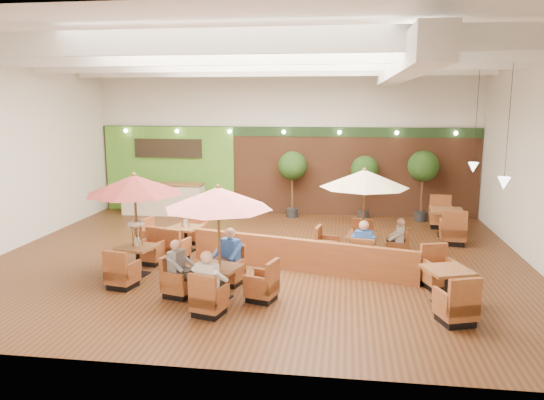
% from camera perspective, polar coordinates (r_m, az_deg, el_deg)
% --- Properties ---
extents(room, '(14.04, 14.00, 5.52)m').
position_cam_1_polar(room, '(14.79, 0.19, 8.65)').
color(room, '#381E0F').
rests_on(room, ground).
extents(service_counter, '(3.00, 0.75, 1.18)m').
position_cam_1_polar(service_counter, '(20.00, -11.59, 0.11)').
color(service_counter, beige).
rests_on(service_counter, ground).
extents(booth_divider, '(5.65, 1.66, 0.80)m').
position_cam_1_polar(booth_divider, '(13.09, 3.00, -5.95)').
color(booth_divider, brown).
rests_on(booth_divider, ground).
extents(table_0, '(2.29, 2.51, 2.49)m').
position_cam_1_polar(table_0, '(12.84, -14.52, 0.19)').
color(table_0, brown).
rests_on(table_0, ground).
extents(table_1, '(2.50, 2.50, 2.45)m').
position_cam_1_polar(table_1, '(10.98, -5.76, -2.27)').
color(table_1, brown).
rests_on(table_1, ground).
extents(table_2, '(2.47, 2.47, 2.47)m').
position_cam_1_polar(table_2, '(13.74, 9.85, 0.24)').
color(table_2, brown).
rests_on(table_2, ground).
extents(table_3, '(1.75, 2.52, 1.49)m').
position_cam_1_polar(table_3, '(15.02, -10.09, -3.79)').
color(table_3, brown).
rests_on(table_3, ground).
extents(table_4, '(1.10, 2.74, 0.97)m').
position_cam_1_polar(table_4, '(11.55, 18.27, -8.90)').
color(table_4, brown).
rests_on(table_4, ground).
extents(table_5, '(1.03, 2.87, 1.06)m').
position_cam_1_polar(table_5, '(17.37, 18.24, -2.35)').
color(table_5, brown).
rests_on(table_5, ground).
extents(topiary_0, '(1.03, 1.03, 2.39)m').
position_cam_1_polar(topiary_0, '(18.97, 2.22, 3.42)').
color(topiary_0, black).
rests_on(topiary_0, ground).
extents(topiary_1, '(0.97, 0.97, 2.26)m').
position_cam_1_polar(topiary_1, '(18.90, 9.92, 2.97)').
color(topiary_1, black).
rests_on(topiary_1, ground).
extents(topiary_2, '(1.06, 1.06, 2.47)m').
position_cam_1_polar(topiary_2, '(19.05, 15.94, 3.25)').
color(topiary_2, black).
rests_on(topiary_2, ground).
extents(diner_0, '(0.47, 0.43, 0.85)m').
position_cam_1_polar(diner_0, '(10.39, -6.84, -8.22)').
color(diner_0, silver).
rests_on(diner_0, ground).
extents(diner_1, '(0.48, 0.45, 0.86)m').
position_cam_1_polar(diner_1, '(12.05, -4.67, -5.54)').
color(diner_1, '#2956B4').
rests_on(diner_1, ground).
extents(diner_2, '(0.37, 0.42, 0.78)m').
position_cam_1_polar(diner_2, '(11.46, -10.05, -6.66)').
color(diner_2, slate).
rests_on(diner_2, ground).
extents(diner_3, '(0.44, 0.37, 0.85)m').
position_cam_1_polar(diner_3, '(13.06, 9.84, -4.42)').
color(diner_3, '#2956B4').
rests_on(diner_3, ground).
extents(diner_4, '(0.32, 0.38, 0.73)m').
position_cam_1_polar(diner_4, '(14.00, 13.42, -3.73)').
color(diner_4, silver).
rests_on(diner_4, ground).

